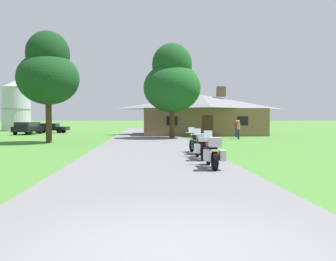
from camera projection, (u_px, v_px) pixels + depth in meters
name	position (u px, v px, depth m)	size (l,w,h in m)	color
ground_plane	(149.00, 144.00, 24.53)	(500.00, 500.00, 0.00)	#42752D
asphalt_driveway	(149.00, 146.00, 22.54)	(6.40, 80.00, 0.06)	slate
motorcycle_red_nearest_to_camera	(212.00, 153.00, 12.23)	(0.74, 2.08, 1.30)	black
motorcycle_green_second_in_row	(201.00, 146.00, 14.96)	(0.73, 2.08, 1.30)	black
motorcycle_black_farthest_in_row	(197.00, 143.00, 17.30)	(0.88, 2.08, 1.30)	black
stone_lodge	(201.00, 114.00, 38.77)	(13.46, 8.93, 5.37)	brown
bystander_red_shirt_near_lodge	(237.00, 128.00, 33.43)	(0.40, 0.45, 1.67)	navy
bystander_tan_shirt_beside_signpost	(239.00, 129.00, 30.20)	(0.25, 0.55, 1.67)	navy
tree_by_lodge_front	(172.00, 81.00, 31.06)	(5.11, 5.11, 8.52)	#422D19
tree_left_near	(48.00, 72.00, 25.64)	(4.52, 4.52, 8.26)	#422D19
metal_silo_distant	(16.00, 106.00, 50.42)	(4.08, 4.08, 7.32)	#B2B7BC
parked_black_suv_far_left	(28.00, 128.00, 39.38)	(2.30, 4.76, 1.40)	black
parked_black_sedan_far_left	(51.00, 128.00, 43.57)	(4.35, 2.22, 1.20)	black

